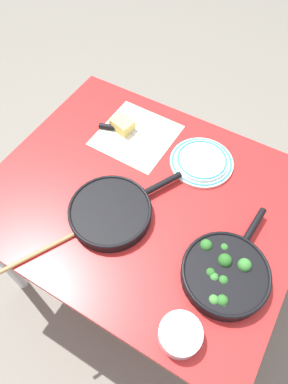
# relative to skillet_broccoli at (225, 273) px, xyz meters

# --- Properties ---
(ground_plane) EXTENTS (14.00, 14.00, 0.00)m
(ground_plane) POSITION_rel_skillet_broccoli_xyz_m (-0.38, 0.14, -0.77)
(ground_plane) COLOR slate
(dining_table_red) EXTENTS (1.15, 0.94, 0.74)m
(dining_table_red) POSITION_rel_skillet_broccoli_xyz_m (-0.38, 0.14, -0.11)
(dining_table_red) COLOR red
(dining_table_red) RESTS_ON ground_plane
(skillet_broccoli) EXTENTS (0.28, 0.43, 0.07)m
(skillet_broccoli) POSITION_rel_skillet_broccoli_xyz_m (0.00, 0.00, 0.00)
(skillet_broccoli) COLOR black
(skillet_broccoli) RESTS_ON dining_table_red
(skillet_eggs) EXTENTS (0.30, 0.43, 0.05)m
(skillet_eggs) POSITION_rel_skillet_broccoli_xyz_m (-0.44, 0.01, -0.01)
(skillet_eggs) COLOR black
(skillet_eggs) RESTS_ON dining_table_red
(wooden_spoon) EXTENTS (0.22, 0.37, 0.02)m
(wooden_spoon) POSITION_rel_skillet_broccoli_xyz_m (-0.52, -0.14, -0.02)
(wooden_spoon) COLOR #A87A4C
(wooden_spoon) RESTS_ON dining_table_red
(parchment_sheet) EXTENTS (0.31, 0.31, 0.00)m
(parchment_sheet) POSITION_rel_skillet_broccoli_xyz_m (-0.57, 0.39, -0.03)
(parchment_sheet) COLOR beige
(parchment_sheet) RESTS_ON dining_table_red
(grater_knife) EXTENTS (0.27, 0.11, 0.02)m
(grater_knife) POSITION_rel_skillet_broccoli_xyz_m (-0.64, 0.38, -0.02)
(grater_knife) COLOR silver
(grater_knife) RESTS_ON dining_table_red
(cheese_block) EXTENTS (0.11, 0.09, 0.05)m
(cheese_block) POSITION_rel_skillet_broccoli_xyz_m (-0.64, 0.39, -0.01)
(cheese_block) COLOR #EACC66
(cheese_block) RESTS_ON dining_table_red
(dinner_plate_stack) EXTENTS (0.25, 0.25, 0.03)m
(dinner_plate_stack) POSITION_rel_skillet_broccoli_xyz_m (-0.26, 0.39, -0.02)
(dinner_plate_stack) COLOR white
(dinner_plate_stack) RESTS_ON dining_table_red
(prep_bowl_steel) EXTENTS (0.13, 0.13, 0.06)m
(prep_bowl_steel) POSITION_rel_skillet_broccoli_xyz_m (-0.04, -0.24, -0.00)
(prep_bowl_steel) COLOR #B7B7BC
(prep_bowl_steel) RESTS_ON dining_table_red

